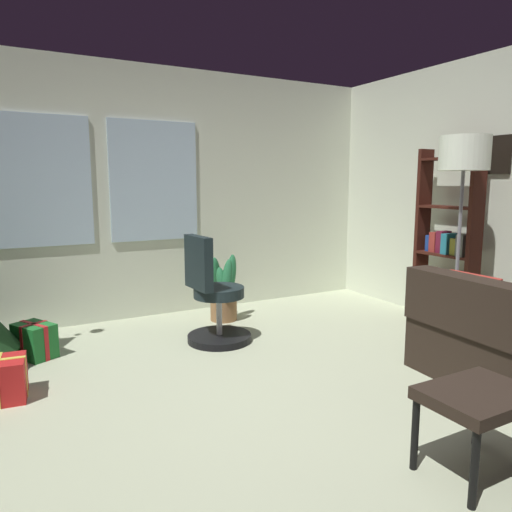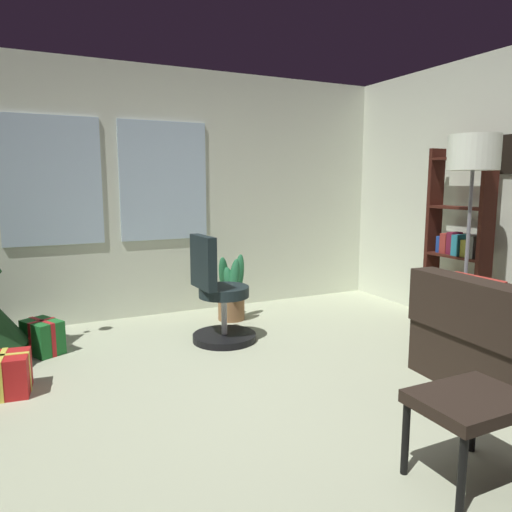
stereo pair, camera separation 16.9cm
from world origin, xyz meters
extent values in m
cube|color=#ACB594|center=(0.00, 0.00, -0.05)|extent=(5.33, 5.10, 0.10)
cube|color=silver|center=(0.00, 2.60, 1.27)|extent=(5.33, 0.10, 2.54)
cube|color=silver|center=(-0.93, 2.54, 1.40)|extent=(0.90, 0.03, 1.20)
cube|color=silver|center=(0.13, 2.54, 1.40)|extent=(0.90, 0.03, 1.20)
cube|color=black|center=(2.65, 0.57, 1.63)|extent=(0.02, 0.39, 0.34)
cube|color=black|center=(1.82, 0.16, 0.49)|extent=(0.93, 0.20, 0.20)
cube|color=maroon|center=(1.54, -0.17, 0.56)|extent=(0.21, 0.40, 0.42)
cube|color=black|center=(0.63, -0.91, 0.39)|extent=(0.52, 0.39, 0.06)
cylinder|color=black|center=(0.40, -1.07, 0.18)|extent=(0.04, 0.04, 0.36)
cylinder|color=black|center=(0.40, -0.74, 0.18)|extent=(0.04, 0.04, 0.36)
cylinder|color=black|center=(0.85, -0.74, 0.18)|extent=(0.04, 0.04, 0.36)
cube|color=#1E722D|center=(-1.11, 1.80, 0.14)|extent=(0.34, 0.39, 0.27)
cube|color=red|center=(-1.11, 1.80, 0.14)|extent=(0.19, 0.31, 0.28)
cube|color=red|center=(-1.11, 1.80, 0.14)|extent=(0.21, 0.14, 0.28)
cylinder|color=black|center=(0.35, 1.45, 0.03)|extent=(0.56, 0.56, 0.06)
cylinder|color=#B2B2B7|center=(0.35, 1.45, 0.25)|extent=(0.05, 0.05, 0.38)
cylinder|color=black|center=(0.35, 1.45, 0.44)|extent=(0.44, 0.44, 0.09)
cube|color=black|center=(0.16, 1.44, 0.72)|extent=(0.10, 0.40, 0.45)
cube|color=#38160F|center=(2.44, 0.52, 0.85)|extent=(0.18, 0.04, 1.71)
cube|color=#38160F|center=(2.44, 1.12, 0.85)|extent=(0.18, 0.04, 1.71)
cube|color=#38160F|center=(2.44, 0.82, 0.25)|extent=(0.18, 0.56, 0.02)
cube|color=#38160F|center=(2.44, 0.82, 0.70)|extent=(0.18, 0.56, 0.02)
cube|color=#38160F|center=(2.44, 0.82, 1.16)|extent=(0.18, 0.56, 0.02)
cube|color=#38160F|center=(2.44, 0.82, 1.61)|extent=(0.18, 0.56, 0.02)
cube|color=maroon|center=(2.45, 0.61, 0.36)|extent=(0.16, 0.05, 0.20)
cube|color=#294F8C|center=(2.47, 0.67, 0.33)|extent=(0.14, 0.06, 0.15)
cube|color=beige|center=(2.46, 0.75, 0.36)|extent=(0.15, 0.06, 0.20)
cube|color=#36733E|center=(2.46, 0.84, 0.34)|extent=(0.15, 0.08, 0.16)
cube|color=#703C69|center=(2.45, 0.93, 0.35)|extent=(0.17, 0.07, 0.18)
cube|color=#B16D23|center=(2.46, 1.02, 0.34)|extent=(0.15, 0.07, 0.17)
cube|color=#51524C|center=(2.45, 0.62, 0.82)|extent=(0.17, 0.08, 0.20)
cube|color=olive|center=(2.46, 0.71, 0.79)|extent=(0.15, 0.06, 0.16)
cube|color=#227186|center=(2.45, 0.79, 0.81)|extent=(0.17, 0.07, 0.19)
cube|color=maroon|center=(2.46, 0.88, 0.82)|extent=(0.14, 0.07, 0.21)
cube|color=maroon|center=(2.46, 0.95, 0.81)|extent=(0.14, 0.07, 0.19)
cube|color=navy|center=(2.47, 1.02, 0.79)|extent=(0.13, 0.04, 0.16)
cylinder|color=slate|center=(2.10, 0.42, 0.01)|extent=(0.28, 0.28, 0.03)
cylinder|color=slate|center=(2.10, 0.42, 0.76)|extent=(0.03, 0.03, 1.45)
cylinder|color=white|center=(2.10, 0.42, 1.62)|extent=(0.40, 0.40, 0.28)
cylinder|color=olive|center=(0.66, 2.03, 0.13)|extent=(0.27, 0.27, 0.25)
ellipsoid|color=#23693D|center=(0.75, 2.05, 0.46)|extent=(0.16, 0.11, 0.42)
ellipsoid|color=#23693D|center=(0.62, 2.13, 0.45)|extent=(0.19, 0.20, 0.41)
ellipsoid|color=#23693D|center=(0.64, 1.90, 0.45)|extent=(0.18, 0.14, 0.41)
ellipsoid|color=#23693D|center=(0.60, 1.94, 0.41)|extent=(0.17, 0.20, 0.34)
camera|label=1|loc=(-1.31, -2.26, 1.39)|focal=33.50mm
camera|label=2|loc=(-1.16, -2.34, 1.39)|focal=33.50mm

